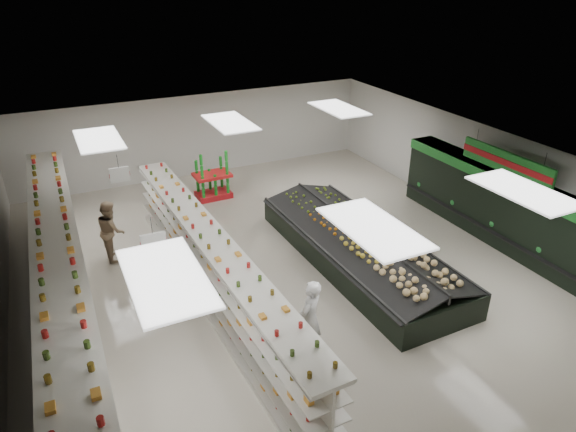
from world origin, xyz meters
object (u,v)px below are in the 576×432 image
gondola_center (213,273)px  produce_island (358,246)px  gondola_left (67,298)px  shopper_background (111,230)px  soda_endcap (212,177)px  shopper_main (310,319)px

gondola_center → produce_island: size_ratio=1.49×
gondola_left → gondola_center: 3.34m
gondola_center → shopper_background: gondola_center is taller
soda_endcap → shopper_background: shopper_background is taller
shopper_main → gondola_left: bearing=-64.5°
produce_island → soda_endcap: soda_endcap is taller
gondola_center → shopper_main: size_ratio=5.98×
gondola_center → shopper_main: 2.98m
soda_endcap → shopper_background: bearing=-144.0°
gondola_left → shopper_background: bearing=67.2°
produce_island → shopper_background: size_ratio=4.14×
shopper_main → gondola_center: bearing=-97.9°
gondola_left → gondola_center: size_ratio=1.23×
gondola_center → produce_island: 4.32m
produce_island → gondola_left: bearing=179.9°
soda_endcap → shopper_background: (-3.93, -2.86, 0.10)m
gondola_left → soda_endcap: bearing=49.4°
gondola_left → soda_endcap: gondola_left is taller
gondola_center → produce_island: bearing=-0.9°
gondola_center → shopper_background: bearing=117.7°
gondola_left → produce_island: 7.65m
soda_endcap → shopper_background: 4.86m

